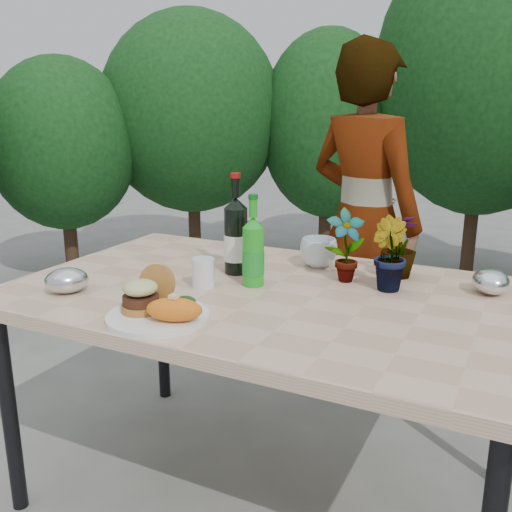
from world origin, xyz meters
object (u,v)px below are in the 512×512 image
at_px(wine_bottle, 236,237).
at_px(person, 364,221).
at_px(patio_table, 267,307).
at_px(dinner_plate, 158,317).

bearing_deg(wine_bottle, person, 83.16).
height_order(patio_table, person, person).
xyz_separation_m(patio_table, dinner_plate, (-0.16, -0.36, 0.06)).
xyz_separation_m(patio_table, wine_bottle, (-0.18, 0.12, 0.18)).
distance_m(wine_bottle, person, 0.87).
height_order(patio_table, dinner_plate, dinner_plate).
relative_size(wine_bottle, person, 0.22).
height_order(dinner_plate, wine_bottle, wine_bottle).
height_order(patio_table, wine_bottle, wine_bottle).
bearing_deg(wine_bottle, patio_table, -27.83).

